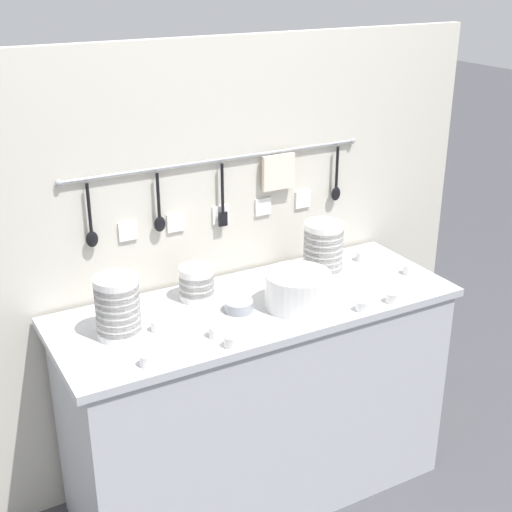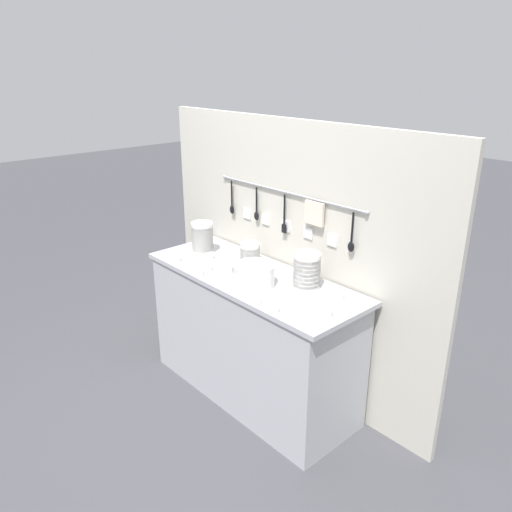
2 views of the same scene
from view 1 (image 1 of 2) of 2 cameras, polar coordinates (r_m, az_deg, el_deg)
name	(u,v)px [view 1 (image 1 of 2)]	position (r m, az deg, el deg)	size (l,w,h in m)	color
ground_plane	(257,488)	(3.13, 0.07, -18.03)	(20.00, 20.00, 0.00)	#424247
counter	(257,401)	(2.86, 0.07, -11.49)	(1.52, 0.57, 0.86)	#ADAFB5
back_wall	(219,265)	(2.88, -2.97, -0.70)	(2.32, 0.08, 1.79)	beige
bowl_stack_wide_centre	(323,249)	(2.85, 5.39, 0.59)	(0.16, 0.16, 0.22)	white
bowl_stack_tall_left	(197,283)	(2.66, -4.78, -2.17)	(0.13, 0.13, 0.13)	white
bowl_stack_back_corner	(118,307)	(2.42, -11.01, -4.02)	(0.15, 0.15, 0.22)	white
plate_stack	(298,290)	(2.60, 3.37, -2.72)	(0.24, 0.24, 0.13)	white
steel_mixing_bowl	(239,306)	(2.58, -1.38, -4.02)	(0.10, 0.10, 0.04)	#93969E
cup_mid_row	(148,360)	(2.28, -8.67, -8.23)	(0.05, 0.05, 0.04)	white
cup_edge_near	(216,332)	(2.41, -3.24, -6.05)	(0.05, 0.05, 0.04)	white
cup_by_caddy	(409,269)	(2.94, 12.17, -1.06)	(0.05, 0.05, 0.04)	white
cup_beside_plates	(158,326)	(2.47, -7.83, -5.54)	(0.05, 0.05, 0.04)	white
cup_front_left	(232,341)	(2.35, -1.97, -6.84)	(0.05, 0.05, 0.04)	white
cup_back_left	(362,306)	(2.61, 8.51, -3.95)	(0.05, 0.05, 0.04)	white
cup_front_right	(362,256)	(3.03, 8.47, -0.01)	(0.05, 0.05, 0.04)	white
cup_centre	(393,297)	(2.69, 10.89, -3.28)	(0.05, 0.05, 0.04)	white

